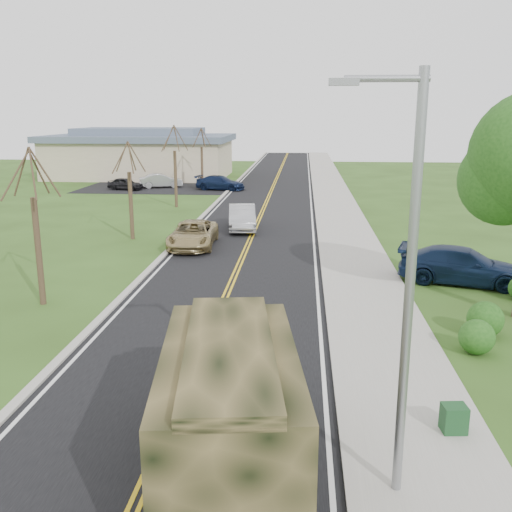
# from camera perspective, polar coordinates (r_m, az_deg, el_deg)

# --- Properties ---
(ground) EXTENTS (160.00, 160.00, 0.00)m
(ground) POSITION_cam_1_polar(r_m,az_deg,el_deg) (13.07, -10.26, -19.84)
(ground) COLOR #2C4517
(ground) RESTS_ON ground
(road) EXTENTS (8.00, 120.00, 0.01)m
(road) POSITION_cam_1_polar(r_m,az_deg,el_deg) (51.05, 1.25, 5.89)
(road) COLOR black
(road) RESTS_ON ground
(curb_right) EXTENTS (0.30, 120.00, 0.12)m
(curb_right) POSITION_cam_1_polar(r_m,az_deg,el_deg) (50.96, 5.94, 5.86)
(curb_right) COLOR #9E998E
(curb_right) RESTS_ON ground
(sidewalk_right) EXTENTS (3.20, 120.00, 0.10)m
(sidewalk_right) POSITION_cam_1_polar(r_m,az_deg,el_deg) (51.03, 7.92, 5.80)
(sidewalk_right) COLOR #9E998E
(sidewalk_right) RESTS_ON ground
(curb_left) EXTENTS (0.30, 120.00, 0.10)m
(curb_left) POSITION_cam_1_polar(r_m,az_deg,el_deg) (51.46, -3.39, 5.98)
(curb_left) COLOR #9E998E
(curb_left) RESTS_ON ground
(street_light) EXTENTS (1.65, 0.22, 8.00)m
(street_light) POSITION_cam_1_polar(r_m,az_deg,el_deg) (10.49, 14.65, -1.94)
(street_light) COLOR gray
(street_light) RESTS_ON ground
(bare_tree_a) EXTENTS (1.93, 2.26, 6.08)m
(bare_tree_a) POSITION_cam_1_polar(r_m,az_deg,el_deg) (23.25, -21.04, 1.65)
(bare_tree_a) COLOR #38281C
(bare_tree_a) RESTS_ON ground
(bare_tree_b) EXTENTS (1.83, 2.14, 5.73)m
(bare_tree_b) POSITION_cam_1_polar(r_m,az_deg,el_deg) (34.30, -12.44, 5.73)
(bare_tree_b) COLOR #38281C
(bare_tree_b) RESTS_ON ground
(bare_tree_c) EXTENTS (2.04, 2.39, 6.42)m
(bare_tree_c) POSITION_cam_1_polar(r_m,az_deg,el_deg) (45.79, -8.07, 8.30)
(bare_tree_c) COLOR #38281C
(bare_tree_c) RESTS_ON ground
(bare_tree_d) EXTENTS (1.88, 2.20, 5.91)m
(bare_tree_d) POSITION_cam_1_polar(r_m,az_deg,el_deg) (57.53, -5.43, 9.30)
(bare_tree_d) COLOR #38281C
(bare_tree_d) RESTS_ON ground
(commercial_building) EXTENTS (25.50, 21.50, 5.65)m
(commercial_building) POSITION_cam_1_polar(r_m,az_deg,el_deg) (69.24, -11.42, 9.99)
(commercial_building) COLOR tan
(commercial_building) RESTS_ON ground
(military_truck) EXTENTS (3.19, 6.97, 3.36)m
(military_truck) POSITION_cam_1_polar(r_m,az_deg,el_deg) (11.22, -2.63, -14.24)
(military_truck) COLOR black
(military_truck) RESTS_ON ground
(suv_champagne) EXTENTS (2.57, 5.24, 1.43)m
(suv_champagne) POSITION_cam_1_polar(r_m,az_deg,el_deg) (31.94, -6.31, 2.17)
(suv_champagne) COLOR #9C8A58
(suv_champagne) RESTS_ON ground
(sedan_silver) EXTENTS (2.25, 4.94, 1.57)m
(sedan_silver) POSITION_cam_1_polar(r_m,az_deg,el_deg) (36.57, -1.40, 3.87)
(sedan_silver) COLOR #A9AAAE
(sedan_silver) RESTS_ON ground
(pickup_navy) EXTENTS (5.85, 3.63, 1.58)m
(pickup_navy) POSITION_cam_1_polar(r_m,az_deg,el_deg) (26.46, 19.97, -0.93)
(pickup_navy) COLOR #101F3C
(pickup_navy) RESTS_ON ground
(utility_box_far) EXTENTS (0.60, 0.51, 0.65)m
(utility_box_far) POSITION_cam_1_polar(r_m,az_deg,el_deg) (14.38, 19.18, -15.09)
(utility_box_far) COLOR #18431F
(utility_box_far) RESTS_ON sidewalk_right
(lot_car_dark) EXTENTS (3.79, 2.34, 1.20)m
(lot_car_dark) POSITION_cam_1_polar(r_m,az_deg,el_deg) (57.48, -12.93, 7.05)
(lot_car_dark) COLOR black
(lot_car_dark) RESTS_ON ground
(lot_car_silver) EXTENTS (4.53, 2.91, 1.41)m
(lot_car_silver) POSITION_cam_1_polar(r_m,az_deg,el_deg) (58.58, -9.50, 7.44)
(lot_car_silver) COLOR #A9A8AD
(lot_car_silver) RESTS_ON ground
(lot_car_navy) EXTENTS (5.10, 2.84, 1.40)m
(lot_car_navy) POSITION_cam_1_polar(r_m,az_deg,el_deg) (56.12, -3.59, 7.31)
(lot_car_navy) COLOR #0F1A38
(lot_car_navy) RESTS_ON ground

